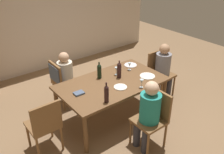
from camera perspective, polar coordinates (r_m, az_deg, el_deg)
The scene contains 20 objects.
ground_plane at distance 4.63m, azimuth -0.00°, elevation -9.16°, with size 10.00×10.00×0.00m, color #846647.
rear_room_partition at distance 6.25m, azimuth -16.04°, elevation 13.61°, with size 6.40×0.12×2.70m, color beige.
dining_table at distance 4.26m, azimuth -0.00°, elevation -2.07°, with size 1.85×1.06×0.74m.
chair_right_end at distance 5.18m, azimuth 10.85°, elevation 1.59°, with size 0.44×0.44×0.92m.
chair_near at distance 3.83m, azimuth 9.55°, elevation -8.71°, with size 0.44×0.44×0.92m.
chair_far_left at distance 4.74m, azimuth -12.00°, elevation -0.36°, with size 0.46×0.44×0.92m.
chair_left_end at distance 3.75m, azimuth -15.34°, elevation -10.40°, with size 0.44×0.44×0.92m.
person_woman_host at distance 5.06m, azimuth 11.91°, elevation 2.35°, with size 0.30×0.35×1.13m.
person_man_bearded at distance 3.69m, azimuth 8.49°, elevation -7.82°, with size 0.36×0.31×1.14m.
person_man_guest at distance 4.77m, azimuth -10.47°, elevation 0.61°, with size 0.33×0.29×1.10m.
wine_bottle_tall_green at distance 4.30m, azimuth -2.97°, elevation 1.42°, with size 0.08×0.08×0.31m.
wine_bottle_dark_red at distance 3.63m, azimuth -1.30°, elevation -3.84°, with size 0.07×0.07×0.33m.
wine_bottle_short_olive at distance 4.31m, azimuth 1.68°, elevation 1.69°, with size 0.08×0.08×0.32m.
wine_glass_near_left at distance 4.05m, azimuth 6.90°, elevation -1.10°, with size 0.07×0.07×0.15m.
wine_glass_centre at distance 4.42m, azimuth 1.06°, elevation 1.77°, with size 0.07×0.07×0.15m.
wine_glass_near_right at distance 4.61m, azimuth 4.09°, elevation 2.86°, with size 0.07×0.07×0.15m.
dinner_plate_host at distance 4.45m, azimuth 8.22°, elevation 0.21°, with size 0.27×0.27×0.01m, color white.
dinner_plate_guest_left at distance 4.07m, azimuth 1.93°, elevation -2.36°, with size 0.22×0.22×0.01m, color white.
dinner_plate_guest_right at distance 4.83m, azimuth 4.32°, elevation 2.78°, with size 0.24×0.24×0.01m, color white.
folded_napkin at distance 3.92m, azimuth -7.69°, elevation -3.74°, with size 0.16×0.12×0.03m, color #4C5B75.
Camera 1 is at (-2.26, -2.91, 2.81)m, focal length 39.39 mm.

